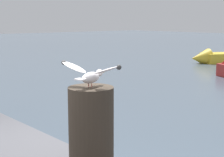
% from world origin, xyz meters
% --- Properties ---
extents(mooring_post, '(0.41, 0.41, 0.79)m').
position_xyz_m(mooring_post, '(0.91, -0.25, 1.72)').
color(mooring_post, '#382D23').
rests_on(mooring_post, harbor_quay).
extents(seagull, '(0.63, 0.39, 0.22)m').
position_xyz_m(seagull, '(0.91, -0.25, 2.23)').
color(seagull, '#C66B60').
rests_on(seagull, mooring_post).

